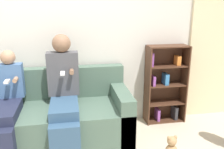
{
  "coord_description": "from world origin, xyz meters",
  "views": [
    {
      "loc": [
        0.21,
        -2.22,
        1.65
      ],
      "look_at": [
        0.71,
        0.56,
        0.82
      ],
      "focal_mm": 38.0,
      "sensor_mm": 36.0,
      "label": 1
    }
  ],
  "objects": [
    {
      "name": "back_wall",
      "position": [
        0.0,
        0.97,
        1.27
      ],
      "size": [
        10.0,
        0.06,
        2.55
      ],
      "color": "silver",
      "rests_on": "ground_plane"
    },
    {
      "name": "curtain_panel",
      "position": [
        2.29,
        0.92,
        1.16
      ],
      "size": [
        0.76,
        0.04,
        2.32
      ],
      "color": "beige",
      "rests_on": "ground_plane"
    },
    {
      "name": "adult_seated",
      "position": [
        0.11,
        0.42,
        0.69
      ],
      "size": [
        0.37,
        0.8,
        1.33
      ],
      "color": "#335170",
      "rests_on": "ground_plane"
    },
    {
      "name": "couch",
      "position": [
        -0.12,
        0.51,
        0.3
      ],
      "size": [
        2.02,
        0.84,
        0.88
      ],
      "color": "#4C6656",
      "rests_on": "ground_plane"
    },
    {
      "name": "child_seated",
      "position": [
        -0.51,
        0.37,
        0.58
      ],
      "size": [
        0.29,
        0.79,
        1.15
      ],
      "color": "#232842",
      "rests_on": "ground_plane"
    },
    {
      "name": "bookshelf",
      "position": [
        1.53,
        0.83,
        0.55
      ],
      "size": [
        0.57,
        0.25,
        1.12
      ],
      "color": "#4C2D1E",
      "rests_on": "ground_plane"
    },
    {
      "name": "teddy_bear",
      "position": [
        1.26,
        -0.09,
        0.13
      ],
      "size": [
        0.14,
        0.11,
        0.28
      ],
      "color": "tan",
      "rests_on": "ground_plane"
    }
  ]
}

